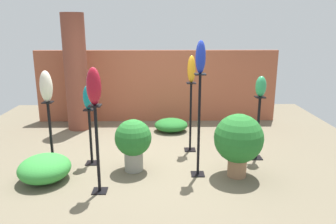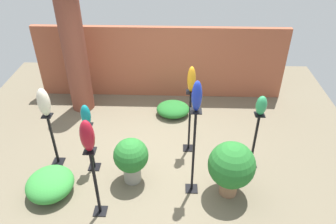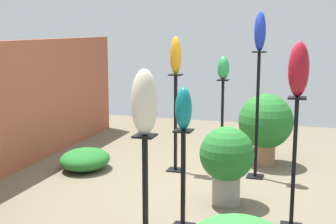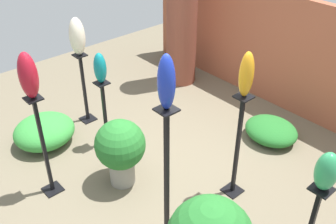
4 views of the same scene
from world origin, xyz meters
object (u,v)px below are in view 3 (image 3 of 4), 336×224
(pedestal_amber, at_px, (176,127))
(art_vase_teal, at_px, (184,109))
(art_vase_cobalt, at_px, (260,31))
(art_vase_amber, at_px, (176,55))
(art_vase_jade, at_px, (223,68))
(pedestal_ivory, at_px, (145,204))
(art_vase_ivory, at_px, (144,102))
(pedestal_ruby, at_px, (294,169))
(art_vase_ruby, at_px, (299,69))
(pedestal_cobalt, at_px, (257,120))
(potted_plant_walkway_edge, at_px, (266,123))
(pedestal_teal, at_px, (183,184))
(pedestal_jade, at_px, (222,119))
(potted_plant_mid_left, at_px, (227,158))

(pedestal_amber, bearing_deg, art_vase_teal, -161.26)
(art_vase_cobalt, xyz_separation_m, art_vase_amber, (-0.03, 1.02, -0.30))
(art_vase_jade, bearing_deg, art_vase_teal, -176.45)
(pedestal_ivory, relative_size, art_vase_ivory, 2.03)
(pedestal_amber, relative_size, pedestal_ruby, 1.02)
(art_vase_teal, height_order, art_vase_ruby, art_vase_ruby)
(pedestal_cobalt, xyz_separation_m, art_vase_ivory, (-2.38, 0.57, 0.55))
(potted_plant_walkway_edge, bearing_deg, pedestal_cobalt, 175.11)
(pedestal_amber, distance_m, art_vase_amber, 0.91)
(art_vase_teal, distance_m, potted_plant_walkway_edge, 2.41)
(pedestal_cobalt, bearing_deg, art_vase_teal, 165.03)
(art_vase_amber, bearing_deg, art_vase_cobalt, -88.18)
(pedestal_amber, relative_size, art_vase_jade, 3.70)
(pedestal_amber, distance_m, art_vase_ivory, 2.49)
(pedestal_amber, height_order, art_vase_jade, art_vase_jade)
(pedestal_cobalt, distance_m, pedestal_amber, 1.03)
(pedestal_teal, xyz_separation_m, pedestal_jade, (2.77, 0.17, 0.07))
(art_vase_teal, bearing_deg, pedestal_teal, -90.00)
(pedestal_amber, xyz_separation_m, potted_plant_mid_left, (-0.96, -0.84, -0.08))
(art_vase_ivory, bearing_deg, art_vase_teal, -9.74)
(pedestal_amber, height_order, art_vase_ruby, art_vase_ruby)
(pedestal_amber, relative_size, art_vase_cobalt, 2.69)
(art_vase_cobalt, bearing_deg, art_vase_teal, 165.03)
(pedestal_amber, bearing_deg, art_vase_jade, -19.71)
(art_vase_teal, xyz_separation_m, potted_plant_mid_left, (0.71, -0.27, -0.63))
(pedestal_ruby, height_order, potted_plant_mid_left, pedestal_ruby)
(pedestal_cobalt, relative_size, art_vase_teal, 4.05)
(pedestal_amber, xyz_separation_m, art_vase_ruby, (-1.37, -1.53, 0.89))
(art_vase_cobalt, xyz_separation_m, art_vase_ivory, (-2.38, 0.57, -0.51))
(pedestal_ruby, relative_size, art_vase_ruby, 2.52)
(pedestal_cobalt, distance_m, pedestal_teal, 1.79)
(pedestal_jade, xyz_separation_m, potted_plant_walkway_edge, (-0.48, -0.68, 0.08))
(art_vase_teal, bearing_deg, art_vase_jade, 3.55)
(pedestal_teal, bearing_deg, pedestal_ivory, 170.26)
(pedestal_ivory, bearing_deg, pedestal_ruby, -47.61)
(art_vase_cobalt, height_order, art_vase_jade, art_vase_cobalt)
(pedestal_jade, distance_m, potted_plant_walkway_edge, 0.84)
(pedestal_teal, relative_size, art_vase_amber, 1.98)
(pedestal_jade, bearing_deg, art_vase_amber, 160.29)
(pedestal_cobalt, distance_m, pedestal_ivory, 2.46)
(pedestal_teal, distance_m, potted_plant_mid_left, 0.77)
(pedestal_ivory, relative_size, art_vase_cobalt, 2.20)
(pedestal_amber, xyz_separation_m, art_vase_teal, (-1.67, -0.57, 0.54))
(pedestal_ruby, distance_m, art_vase_ruby, 0.91)
(art_vase_ruby, bearing_deg, art_vase_cobalt, 19.71)
(art_vase_teal, height_order, potted_plant_mid_left, art_vase_teal)
(pedestal_ivory, xyz_separation_m, pedestal_ruby, (0.98, -1.07, 0.10))
(art_vase_ivory, bearing_deg, potted_plant_walkway_edge, -11.84)
(pedestal_ivory, xyz_separation_m, potted_plant_mid_left, (1.39, -0.39, 0.03))
(pedestal_cobalt, xyz_separation_m, art_vase_amber, (-0.03, 1.02, 0.77))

